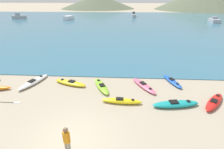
{
  "coord_description": "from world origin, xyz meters",
  "views": [
    {
      "loc": [
        2.43,
        -6.55,
        6.58
      ],
      "look_at": [
        1.61,
        7.0,
        0.5
      ],
      "focal_mm": 28.0,
      "sensor_mm": 36.0,
      "label": 1
    }
  ],
  "objects_px": {
    "moored_boat_2": "(69,18)",
    "moored_boat_1": "(19,17)",
    "kayak_on_sand_8": "(122,101)",
    "person_near_foreground": "(67,140)",
    "kayak_on_sand_4": "(144,86)",
    "kayak_on_sand_2": "(101,86)",
    "kayak_on_sand_7": "(172,81)",
    "moored_boat_3": "(214,20)",
    "kayak_on_sand_3": "(34,82)",
    "kayak_on_sand_0": "(70,83)",
    "loose_paddle": "(1,102)",
    "kayak_on_sand_1": "(176,104)",
    "kayak_on_sand_5": "(214,102)",
    "moored_boat_0": "(134,15)"
  },
  "relations": [
    {
      "from": "kayak_on_sand_2",
      "to": "moored_boat_1",
      "type": "distance_m",
      "value": 54.64
    },
    {
      "from": "kayak_on_sand_7",
      "to": "loose_paddle",
      "type": "xyz_separation_m",
      "value": [
        -12.42,
        -3.72,
        -0.12
      ]
    },
    {
      "from": "kayak_on_sand_2",
      "to": "kayak_on_sand_8",
      "type": "xyz_separation_m",
      "value": [
        1.6,
        -2.06,
        0.01
      ]
    },
    {
      "from": "kayak_on_sand_8",
      "to": "person_near_foreground",
      "type": "height_order",
      "value": "person_near_foreground"
    },
    {
      "from": "kayak_on_sand_5",
      "to": "moored_boat_2",
      "type": "bearing_deg",
      "value": 117.19
    },
    {
      "from": "kayak_on_sand_3",
      "to": "moored_boat_3",
      "type": "distance_m",
      "value": 50.86
    },
    {
      "from": "kayak_on_sand_7",
      "to": "moored_boat_0",
      "type": "relative_size",
      "value": 0.48
    },
    {
      "from": "kayak_on_sand_3",
      "to": "moored_boat_1",
      "type": "relative_size",
      "value": 0.74
    },
    {
      "from": "kayak_on_sand_1",
      "to": "kayak_on_sand_7",
      "type": "relative_size",
      "value": 1.18
    },
    {
      "from": "kayak_on_sand_8",
      "to": "loose_paddle",
      "type": "xyz_separation_m",
      "value": [
        -8.23,
        -0.42,
        -0.14
      ]
    },
    {
      "from": "kayak_on_sand_8",
      "to": "kayak_on_sand_1",
      "type": "bearing_deg",
      "value": -2.8
    },
    {
      "from": "kayak_on_sand_0",
      "to": "kayak_on_sand_2",
      "type": "height_order",
      "value": "kayak_on_sand_0"
    },
    {
      "from": "kayak_on_sand_0",
      "to": "moored_boat_2",
      "type": "relative_size",
      "value": 0.82
    },
    {
      "from": "kayak_on_sand_2",
      "to": "kayak_on_sand_7",
      "type": "relative_size",
      "value": 1.08
    },
    {
      "from": "moored_boat_0",
      "to": "moored_boat_3",
      "type": "height_order",
      "value": "moored_boat_0"
    },
    {
      "from": "kayak_on_sand_1",
      "to": "person_near_foreground",
      "type": "relative_size",
      "value": 1.97
    },
    {
      "from": "kayak_on_sand_1",
      "to": "moored_boat_3",
      "type": "relative_size",
      "value": 0.68
    },
    {
      "from": "kayak_on_sand_4",
      "to": "kayak_on_sand_7",
      "type": "distance_m",
      "value": 2.62
    },
    {
      "from": "kayak_on_sand_8",
      "to": "moored_boat_1",
      "type": "relative_size",
      "value": 0.63
    },
    {
      "from": "kayak_on_sand_3",
      "to": "person_near_foreground",
      "type": "bearing_deg",
      "value": -54.39
    },
    {
      "from": "kayak_on_sand_7",
      "to": "moored_boat_3",
      "type": "bearing_deg",
      "value": 61.32
    },
    {
      "from": "kayak_on_sand_8",
      "to": "moored_boat_0",
      "type": "bearing_deg",
      "value": 86.15
    },
    {
      "from": "kayak_on_sand_8",
      "to": "moored_boat_1",
      "type": "distance_m",
      "value": 57.25
    },
    {
      "from": "kayak_on_sand_4",
      "to": "moored_boat_3",
      "type": "xyz_separation_m",
      "value": [
        23.41,
        39.27,
        0.45
      ]
    },
    {
      "from": "kayak_on_sand_3",
      "to": "kayak_on_sand_7",
      "type": "relative_size",
      "value": 1.2
    },
    {
      "from": "moored_boat_1",
      "to": "loose_paddle",
      "type": "relative_size",
      "value": 1.57
    },
    {
      "from": "kayak_on_sand_4",
      "to": "moored_boat_1",
      "type": "bearing_deg",
      "value": 128.37
    },
    {
      "from": "kayak_on_sand_0",
      "to": "kayak_on_sand_2",
      "type": "distance_m",
      "value": 2.64
    },
    {
      "from": "person_near_foreground",
      "to": "moored_boat_1",
      "type": "xyz_separation_m",
      "value": [
        -30.94,
        51.03,
        -0.25
      ]
    },
    {
      "from": "kayak_on_sand_1",
      "to": "moored_boat_2",
      "type": "height_order",
      "value": "moored_boat_2"
    },
    {
      "from": "kayak_on_sand_2",
      "to": "kayak_on_sand_7",
      "type": "bearing_deg",
      "value": 12.12
    },
    {
      "from": "kayak_on_sand_4",
      "to": "kayak_on_sand_7",
      "type": "xyz_separation_m",
      "value": [
        2.45,
        0.93,
        -0.01
      ]
    },
    {
      "from": "kayak_on_sand_2",
      "to": "kayak_on_sand_3",
      "type": "bearing_deg",
      "value": 176.01
    },
    {
      "from": "kayak_on_sand_1",
      "to": "kayak_on_sand_3",
      "type": "xyz_separation_m",
      "value": [
        -10.8,
        2.63,
        -0.01
      ]
    },
    {
      "from": "moored_boat_2",
      "to": "moored_boat_3",
      "type": "relative_size",
      "value": 0.76
    },
    {
      "from": "moored_boat_2",
      "to": "moored_boat_1",
      "type": "bearing_deg",
      "value": 173.52
    },
    {
      "from": "kayak_on_sand_4",
      "to": "moored_boat_0",
      "type": "bearing_deg",
      "value": 87.89
    },
    {
      "from": "person_near_foreground",
      "to": "kayak_on_sand_5",
      "type": "bearing_deg",
      "value": 28.99
    },
    {
      "from": "kayak_on_sand_5",
      "to": "kayak_on_sand_8",
      "type": "xyz_separation_m",
      "value": [
        -6.18,
        -0.27,
        0.0
      ]
    },
    {
      "from": "kayak_on_sand_0",
      "to": "kayak_on_sand_7",
      "type": "distance_m",
      "value": 8.43
    },
    {
      "from": "loose_paddle",
      "to": "kayak_on_sand_8",
      "type": "bearing_deg",
      "value": 2.91
    },
    {
      "from": "moored_boat_1",
      "to": "kayak_on_sand_8",
      "type": "bearing_deg",
      "value": -54.47
    },
    {
      "from": "kayak_on_sand_4",
      "to": "kayak_on_sand_5",
      "type": "xyz_separation_m",
      "value": [
        4.44,
        -2.1,
        0.01
      ]
    },
    {
      "from": "kayak_on_sand_3",
      "to": "kayak_on_sand_2",
      "type": "bearing_deg",
      "value": -3.99
    },
    {
      "from": "kayak_on_sand_0",
      "to": "kayak_on_sand_4",
      "type": "bearing_deg",
      "value": -1.12
    },
    {
      "from": "kayak_on_sand_8",
      "to": "moored_boat_3",
      "type": "bearing_deg",
      "value": 58.86
    },
    {
      "from": "kayak_on_sand_1",
      "to": "kayak_on_sand_0",
      "type": "bearing_deg",
      "value": 161.04
    },
    {
      "from": "moored_boat_1",
      "to": "kayak_on_sand_4",
      "type": "bearing_deg",
      "value": -51.63
    },
    {
      "from": "kayak_on_sand_4",
      "to": "moored_boat_2",
      "type": "xyz_separation_m",
      "value": [
        -18.38,
        42.33,
        0.5
      ]
    },
    {
      "from": "person_near_foreground",
      "to": "moored_boat_2",
      "type": "relative_size",
      "value": 0.45
    }
  ]
}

